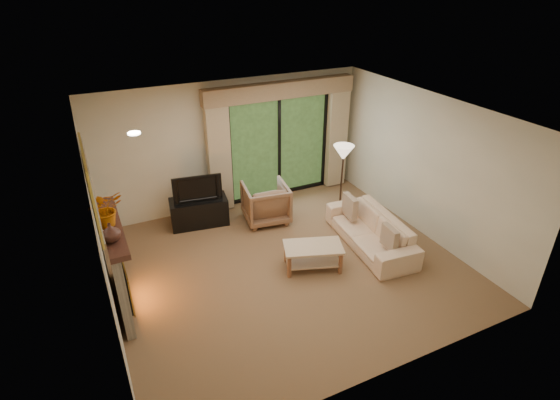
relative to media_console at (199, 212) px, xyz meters
name	(u,v)px	position (x,y,z in m)	size (l,w,h in m)	color
floor	(288,265)	(0.94, -1.95, -0.27)	(5.50, 5.50, 0.00)	brown
ceiling	(289,115)	(0.94, -1.95, 2.33)	(5.50, 5.50, 0.00)	white
wall_back	(233,145)	(0.94, 0.55, 1.03)	(5.00, 5.00, 0.00)	beige
wall_front	(391,292)	(0.94, -4.45, 1.03)	(5.00, 5.00, 0.00)	beige
wall_left	(100,239)	(-1.81, -1.95, 1.03)	(5.00, 5.00, 0.00)	beige
wall_right	(426,166)	(3.69, -1.95, 1.03)	(5.00, 5.00, 0.00)	beige
fireplace	(116,266)	(-1.69, -1.75, 0.42)	(0.24, 1.70, 1.37)	gray
mirror	(91,187)	(-1.77, -1.75, 1.68)	(0.07, 1.45, 1.02)	gold
sliding_door	(279,147)	(1.94, 0.50, 0.83)	(2.26, 0.10, 2.16)	black
curtain_left	(219,155)	(0.59, 0.39, 0.93)	(0.45, 0.18, 2.35)	tan
curtain_right	(337,135)	(3.29, 0.39, 0.93)	(0.45, 0.18, 2.35)	tan
cornice	(281,90)	(1.94, 0.41, 2.05)	(3.20, 0.24, 0.32)	#987959
media_console	(199,212)	(0.00, 0.00, 0.00)	(1.08, 0.49, 0.54)	black
tv	(197,187)	(0.00, 0.00, 0.53)	(0.91, 0.12, 0.53)	black
armchair	(266,203)	(1.22, -0.41, 0.12)	(0.82, 0.85, 0.77)	brown
sofa	(371,231)	(2.55, -2.03, 0.03)	(2.03, 0.79, 0.59)	#D9B390
pillow_near	(390,238)	(2.48, -2.61, 0.24)	(0.10, 0.39, 0.39)	brown
pillow_far	(350,206)	(2.48, -1.44, 0.24)	(0.11, 0.42, 0.42)	brown
coffee_table	(313,257)	(1.29, -2.18, -0.06)	(0.95, 0.52, 0.43)	tan
floor_lamp	(341,181)	(2.65, -0.86, 0.47)	(0.40, 0.40, 1.49)	beige
vase	(111,232)	(-1.67, -2.18, 1.23)	(0.24, 0.24, 0.25)	#45251D
branches	(105,209)	(-1.67, -1.77, 1.35)	(0.45, 0.39, 0.50)	#C4640D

